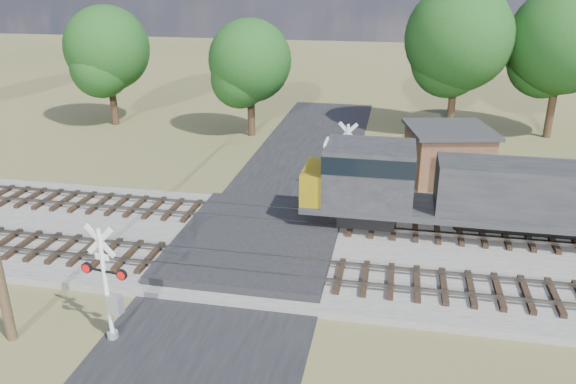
# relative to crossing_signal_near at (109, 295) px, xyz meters

# --- Properties ---
(ground) EXTENTS (160.00, 160.00, 0.00)m
(ground) POSITION_rel_crossing_signal_near_xyz_m (3.03, 7.07, -1.77)
(ground) COLOR #50532C
(ground) RESTS_ON ground
(ballast_bed) EXTENTS (140.00, 10.00, 0.30)m
(ballast_bed) POSITION_rel_crossing_signal_near_xyz_m (13.03, 7.57, -1.62)
(ballast_bed) COLOR gray
(ballast_bed) RESTS_ON ground
(road) EXTENTS (7.00, 60.00, 0.08)m
(road) POSITION_rel_crossing_signal_near_xyz_m (3.03, 7.07, -1.73)
(road) COLOR black
(road) RESTS_ON ground
(crossing_panel) EXTENTS (7.00, 9.00, 0.62)m
(crossing_panel) POSITION_rel_crossing_signal_near_xyz_m (3.03, 7.57, -1.46)
(crossing_panel) COLOR #262628
(crossing_panel) RESTS_ON ground
(track_near) EXTENTS (140.00, 2.60, 0.33)m
(track_near) POSITION_rel_crossing_signal_near_xyz_m (6.16, 5.07, -1.36)
(track_near) COLOR black
(track_near) RESTS_ON ballast_bed
(track_far) EXTENTS (140.00, 2.60, 0.33)m
(track_far) POSITION_rel_crossing_signal_near_xyz_m (6.16, 10.07, -1.36)
(track_far) COLOR black
(track_far) RESTS_ON ballast_bed
(crossing_signal_near) EXTENTS (1.71, 0.41, 4.26)m
(crossing_signal_near) POSITION_rel_crossing_signal_near_xyz_m (0.00, 0.00, 0.00)
(crossing_signal_near) COLOR silver
(crossing_signal_near) RESTS_ON ground
(crossing_signal_far) EXTENTS (1.71, 0.43, 4.27)m
(crossing_signal_far) POSITION_rel_crossing_signal_near_xyz_m (6.27, 14.22, 0.00)
(crossing_signal_far) COLOR silver
(crossing_signal_far) RESTS_ON ground
(equipment_shed) EXTENTS (5.57, 5.57, 3.18)m
(equipment_shed) POSITION_rel_crossing_signal_near_xyz_m (11.89, 18.30, -0.16)
(equipment_shed) COLOR #4D2B21
(equipment_shed) RESTS_ON ground
(treeline) EXTENTS (81.84, 10.54, 10.97)m
(treeline) POSITION_rel_crossing_signal_near_xyz_m (13.85, 27.68, 4.68)
(treeline) COLOR black
(treeline) RESTS_ON ground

